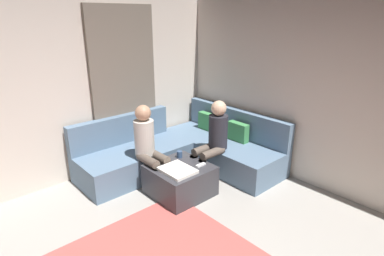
{
  "coord_description": "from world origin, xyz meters",
  "views": [
    {
      "loc": [
        1.48,
        -1.15,
        2.35
      ],
      "look_at": [
        -1.63,
        1.63,
        0.85
      ],
      "focal_mm": 29.58,
      "sensor_mm": 36.0,
      "label": 1
    }
  ],
  "objects_px": {
    "ottoman": "(180,180)",
    "person_on_couch_back": "(213,138)",
    "person_on_couch_side": "(149,144)",
    "coffee_mug": "(179,154)",
    "sectional_couch": "(185,151)",
    "game_remote": "(201,165)"
  },
  "relations": [
    {
      "from": "ottoman",
      "to": "person_on_couch_back",
      "type": "distance_m",
      "value": 0.79
    },
    {
      "from": "person_on_couch_side",
      "to": "coffee_mug",
      "type": "bearing_deg",
      "value": 149.72
    },
    {
      "from": "ottoman",
      "to": "person_on_couch_side",
      "type": "distance_m",
      "value": 0.66
    },
    {
      "from": "ottoman",
      "to": "coffee_mug",
      "type": "xyz_separation_m",
      "value": [
        -0.22,
        0.18,
        0.26
      ]
    },
    {
      "from": "sectional_couch",
      "to": "person_on_couch_back",
      "type": "height_order",
      "value": "person_on_couch_back"
    },
    {
      "from": "sectional_couch",
      "to": "person_on_couch_back",
      "type": "relative_size",
      "value": 2.12
    },
    {
      "from": "sectional_couch",
      "to": "ottoman",
      "type": "distance_m",
      "value": 0.84
    },
    {
      "from": "sectional_couch",
      "to": "game_remote",
      "type": "height_order",
      "value": "sectional_couch"
    },
    {
      "from": "sectional_couch",
      "to": "ottoman",
      "type": "xyz_separation_m",
      "value": [
        0.59,
        -0.59,
        -0.07
      ]
    },
    {
      "from": "sectional_couch",
      "to": "game_remote",
      "type": "distance_m",
      "value": 0.86
    },
    {
      "from": "sectional_couch",
      "to": "person_on_couch_side",
      "type": "bearing_deg",
      "value": -79.35
    },
    {
      "from": "game_remote",
      "to": "ottoman",
      "type": "bearing_deg",
      "value": -129.29
    },
    {
      "from": "ottoman",
      "to": "person_on_couch_back",
      "type": "relative_size",
      "value": 0.63
    },
    {
      "from": "person_on_couch_side",
      "to": "person_on_couch_back",
      "type": "bearing_deg",
      "value": 152.84
    },
    {
      "from": "person_on_couch_side",
      "to": "ottoman",
      "type": "bearing_deg",
      "value": 113.83
    },
    {
      "from": "coffee_mug",
      "to": "person_on_couch_side",
      "type": "distance_m",
      "value": 0.47
    },
    {
      "from": "person_on_couch_back",
      "to": "game_remote",
      "type": "bearing_deg",
      "value": 113.58
    },
    {
      "from": "coffee_mug",
      "to": "game_remote",
      "type": "bearing_deg",
      "value": 5.71
    },
    {
      "from": "game_remote",
      "to": "sectional_couch",
      "type": "bearing_deg",
      "value": 154.07
    },
    {
      "from": "sectional_couch",
      "to": "coffee_mug",
      "type": "height_order",
      "value": "sectional_couch"
    },
    {
      "from": "game_remote",
      "to": "person_on_couch_back",
      "type": "height_order",
      "value": "person_on_couch_back"
    },
    {
      "from": "coffee_mug",
      "to": "game_remote",
      "type": "height_order",
      "value": "coffee_mug"
    }
  ]
}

